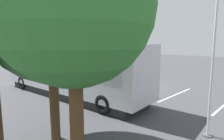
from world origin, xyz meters
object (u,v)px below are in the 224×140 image
spectator_right (92,72)px  traffic_cone (143,77)px  spectator_far_left (129,80)px  flagpole (213,53)px  parked_motorcycle_silver (88,82)px  spectator_centre (101,75)px  spectator_far_right (81,71)px  tree_far (50,10)px  stunt_motorcycle (114,71)px  tour_bus (69,70)px  spectator_left (116,75)px

spectator_right → traffic_cone: size_ratio=2.74×
spectator_far_left → flagpole: bearing=155.3°
spectator_right → parked_motorcycle_silver: bearing=125.1°
spectator_centre → parked_motorcycle_silver: bearing=40.6°
spectator_far_right → traffic_cone: bearing=-125.9°
tree_far → spectator_far_left: bearing=-75.4°
stunt_motorcycle → flagpole: (-10.27, 6.52, 2.37)m
tour_bus → flagpole: size_ratio=1.85×
spectator_left → spectator_centre: (1.20, 0.34, -0.04)m
traffic_cone → tour_bus: bearing=84.1°
spectator_far_right → spectator_left: bearing=-179.3°
spectator_left → spectator_right: bearing=-0.1°
tour_bus → spectator_centre: (-0.22, -2.57, -0.61)m
tour_bus → spectator_left: (-1.41, -2.92, -0.57)m
spectator_far_left → flagpole: 6.29m
spectator_far_left → flagpole: (-5.42, 2.49, 2.00)m
tour_bus → spectator_centre: size_ratio=6.45×
spectator_left → spectator_far_right: spectator_left is taller
spectator_far_left → spectator_centre: spectator_centre is taller
tour_bus → parked_motorcycle_silver: bearing=-75.4°
parked_motorcycle_silver → flagpole: flagpole is taller
flagpole → tree_far: bearing=45.1°
stunt_motorcycle → traffic_cone: bearing=-169.2°
spectator_far_left → stunt_motorcycle: (4.85, -4.03, -0.37)m
spectator_far_left → spectator_right: size_ratio=0.96×
flagpole → traffic_cone: (7.37, -7.08, -2.67)m
spectator_centre → spectator_far_left: bearing=-177.7°
stunt_motorcycle → traffic_cone: 2.97m
spectator_left → traffic_cone: 4.46m
stunt_motorcycle → flagpole: bearing=147.6°
spectator_far_left → parked_motorcycle_silver: size_ratio=0.81×
spectator_far_left → spectator_left: bearing=-10.8°
tour_bus → spectator_far_right: bearing=-49.8°
spectator_far_right → flagpole: 11.05m
parked_motorcycle_silver → spectator_right: bearing=-54.9°
stunt_motorcycle → tree_far: bearing=122.1°
tour_bus → spectator_far_right: tour_bus is taller
tour_bus → tree_far: bearing=140.1°
spectator_left → parked_motorcycle_silver: bearing=26.7°
spectator_right → flagpole: bearing=163.6°
spectator_left → tree_far: bearing=114.1°
spectator_far_left → spectator_far_right: size_ratio=0.95×
spectator_right → stunt_motorcycle: spectator_right is taller
tour_bus → traffic_cone: bearing=-95.9°
spectator_far_left → traffic_cone: (1.95, -4.59, -0.67)m
spectator_left → tree_far: size_ratio=0.27×
tour_bus → stunt_motorcycle: tour_bus is taller
spectator_right → flagpole: 9.90m
parked_motorcycle_silver → tree_far: bearing=131.0°
spectator_far_left → spectator_right: 3.90m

